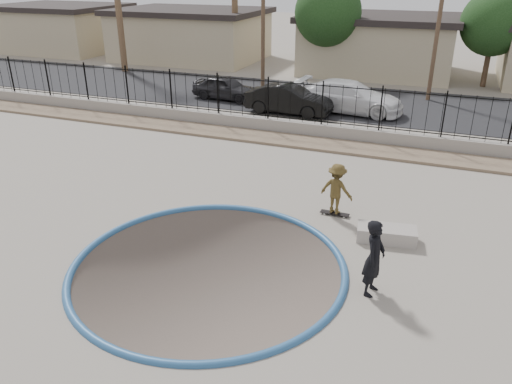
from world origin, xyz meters
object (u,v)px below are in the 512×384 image
Objects in this scene: car_b at (289,99)px; car_c at (350,97)px; skater at (336,192)px; videographer at (374,258)px; car_a at (226,88)px; skateboard at (335,213)px; concrete_ledge at (386,234)px.

car_b is 3.15m from car_c.
videographer reaches higher than skater.
skateboard is at bearing -137.12° from car_a.
skateboard is 4.06m from videographer.
car_b is 0.81× the size of car_c.
videographer is at bearing -162.77° from car_c.
videographer is at bearing -139.63° from car_a.
car_b reaches higher than car_a.
videographer is 2.69m from concrete_ledge.
concrete_ledge is (1.68, -1.00, 0.14)m from skateboard.
car_c is (-3.67, 15.40, -0.10)m from videographer.
videographer is (1.68, -3.59, 0.15)m from skater.
skateboard is at bearing 33.93° from videographer.
skater is 11.46m from car_b.
skater is at bearing -137.12° from car_a.
skater is 1.76× the size of skateboard.
car_c is at bearing 100.46° from skateboard.
car_b is (-4.81, 10.40, 0.71)m from skateboard.
car_b reaches higher than concrete_ledge.
car_a is 7.07m from car_c.
car_c reaches higher than skateboard.
concrete_ledge is at bearing -147.73° from car_b.
car_a is 0.87× the size of car_b.
car_b is at bearing 115.72° from skateboard.
car_b is at bearing 119.65° from concrete_ledge.
car_a reaches higher than concrete_ledge.
concrete_ledge is at bearing -160.18° from car_c.
concrete_ledge is 16.87m from car_a.
videographer is 0.48× the size of car_a.
skater is 15.04m from car_a.
concrete_ledge is 13.13m from car_b.
skateboard is 0.48× the size of videographer.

